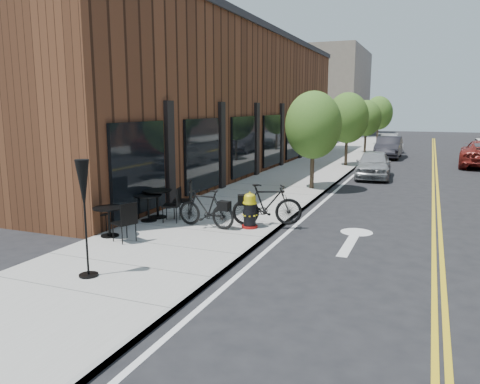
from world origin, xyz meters
The scene contains 18 objects.
ground centered at (0.00, 0.00, 0.00)m, with size 120.00×120.00×0.00m, color black.
sidewalk_near centered at (-2.00, 10.00, 0.06)m, with size 4.00×70.00×0.12m, color #9E9B93.
building_near centered at (-6.50, 14.00, 3.50)m, with size 5.00×28.00×7.00m, color #4A2817.
bg_building_left centered at (-8.00, 48.00, 5.00)m, with size 8.00×14.00×10.00m, color #726656.
tree_near_a centered at (-0.60, 9.00, 2.60)m, with size 2.20×2.20×3.81m.
tree_near_b centered at (-0.60, 17.00, 2.71)m, with size 2.30×2.30×3.98m.
tree_near_c centered at (-0.60, 25.00, 2.53)m, with size 2.10×2.10×3.67m.
tree_near_d centered at (-0.60, 33.00, 2.79)m, with size 2.40×2.40×4.11m.
fire_hydrant centered at (-0.66, 2.23, 0.58)m, with size 0.54×0.54×0.97m.
bicycle_left centered at (-1.77, 1.84, 0.64)m, with size 0.49×1.72×1.03m, color black.
bicycle_right centered at (-0.32, 2.66, 0.69)m, with size 0.54×1.91×1.15m, color black.
bistro_set_a centered at (-3.60, 0.12, 0.60)m, with size 1.82×1.05×0.96m.
bistro_set_b centered at (-3.57, 2.31, 0.65)m, with size 2.00×1.18×1.06m.
bistro_set_c centered at (-3.59, 1.86, 0.61)m, with size 1.84×0.95×0.97m.
patio_umbrella centered at (-2.22, -2.33, 1.73)m, with size 0.36×0.36×2.24m.
parked_car_a centered at (1.27, 13.50, 0.65)m, with size 1.53×3.82×1.30m, color gray.
parked_car_b centered at (1.17, 22.98, 0.71)m, with size 1.49×4.28×1.41m, color black.
parked_car_c centered at (0.80, 27.94, 0.65)m, with size 1.82×4.48×1.30m, color silver.
Camera 1 is at (3.66, -9.12, 3.30)m, focal length 35.00 mm.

